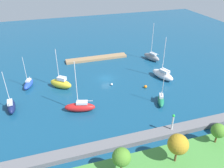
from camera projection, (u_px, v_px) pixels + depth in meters
name	position (u px, v px, depth m)	size (l,w,h in m)	color
water	(106.00, 79.00, 66.43)	(160.00, 160.00, 0.00)	navy
pier_dock	(97.00, 58.00, 78.51)	(21.56, 3.02, 0.79)	#997A56
breakwater	(143.00, 138.00, 44.20)	(67.04, 2.57, 1.07)	slate
harbor_beacon	(173.00, 121.00, 44.49)	(0.56, 0.56, 3.73)	silver
park_tree_center	(178.00, 144.00, 36.45)	(3.49, 3.49, 5.65)	brown
park_tree_east	(218.00, 131.00, 40.80)	(2.70, 2.70, 4.21)	brown
park_tree_west	(122.00, 157.00, 34.80)	(3.04, 3.04, 4.90)	brown
sailboat_white_off_beacon	(163.00, 74.00, 66.01)	(5.08, 8.18, 12.50)	white
sailboat_yellow_near_pier	(61.00, 83.00, 61.10)	(6.50, 5.83, 11.38)	yellow
sailboat_blue_lone_north	(29.00, 84.00, 61.85)	(3.45, 5.49, 9.05)	#2347B2
sailboat_green_far_south	(161.00, 100.00, 55.02)	(3.66, 5.46, 8.51)	#19724C
sailboat_red_west_end	(80.00, 107.00, 52.07)	(7.54, 4.13, 12.76)	red
sailboat_gray_east_end	(152.00, 57.00, 77.54)	(4.37, 6.99, 12.88)	gray
sailboat_navy_along_channel	(11.00, 106.00, 52.33)	(2.39, 5.86, 10.08)	#141E4C
mooring_buoy_white	(112.00, 84.00, 62.84)	(0.64, 0.64, 0.64)	white
mooring_buoy_orange	(145.00, 87.00, 61.55)	(0.85, 0.85, 0.85)	orange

